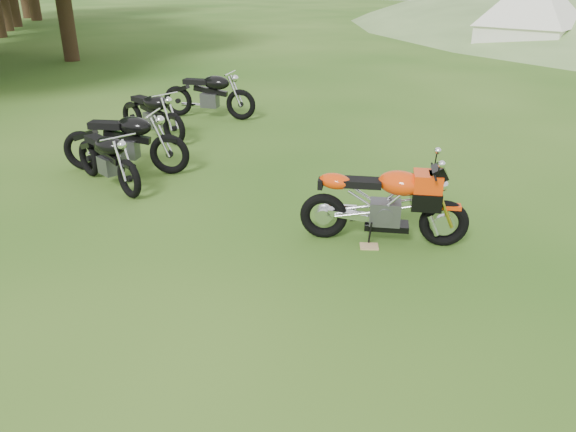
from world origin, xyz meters
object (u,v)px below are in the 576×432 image
at_px(vintage_moto_c, 208,93).
at_px(tent_left, 532,14).
at_px(vintage_moto_a, 124,140).
at_px(vintage_moto_d, 152,113).
at_px(sport_motorcycle, 384,197).
at_px(plywood_board, 369,246).
at_px(vintage_moto_b, 107,157).

xyz_separation_m(vintage_moto_c, tent_left, (5.59, 15.74, 0.92)).
bearing_deg(vintage_moto_c, tent_left, 58.96).
height_order(vintage_moto_a, vintage_moto_c, vintage_moto_c).
height_order(vintage_moto_d, tent_left, tent_left).
xyz_separation_m(sport_motorcycle, plywood_board, (-0.08, -0.24, -0.59)).
bearing_deg(vintage_moto_c, vintage_moto_a, -88.86).
relative_size(vintage_moto_b, vintage_moto_d, 0.94).
distance_m(plywood_board, tent_left, 20.52).
distance_m(vintage_moto_c, vintage_moto_d, 1.94).
relative_size(sport_motorcycle, vintage_moto_c, 0.92).
distance_m(plywood_board, vintage_moto_d, 6.28).
distance_m(sport_motorcycle, plywood_board, 0.64).
xyz_separation_m(plywood_board, vintage_moto_b, (-4.43, 0.22, 0.49)).
relative_size(vintage_moto_a, vintage_moto_c, 0.99).
bearing_deg(plywood_board, vintage_moto_b, 177.17).
bearing_deg(vintage_moto_b, sport_motorcycle, 20.74).
relative_size(vintage_moto_c, vintage_moto_d, 1.09).
xyz_separation_m(plywood_board, vintage_moto_d, (-5.60, 2.79, 0.52)).
relative_size(vintage_moto_a, tent_left, 0.63).
relative_size(vintage_moto_c, tent_left, 0.63).
bearing_deg(plywood_board, vintage_moto_c, 139.37).
height_order(sport_motorcycle, vintage_moto_c, sport_motorcycle).
distance_m(vintage_moto_d, tent_left, 18.59).
relative_size(vintage_moto_a, vintage_moto_d, 1.08).
bearing_deg(sport_motorcycle, vintage_moto_d, 138.50).
distance_m(vintage_moto_a, vintage_moto_b, 0.71).
height_order(sport_motorcycle, vintage_moto_a, sport_motorcycle).
height_order(vintage_moto_c, tent_left, tent_left).
bearing_deg(vintage_moto_a, vintage_moto_b, -90.60).
bearing_deg(plywood_board, sport_motorcycle, 70.48).
distance_m(vintage_moto_c, tent_left, 16.72).
xyz_separation_m(plywood_board, vintage_moto_c, (-5.51, 4.73, 0.57)).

